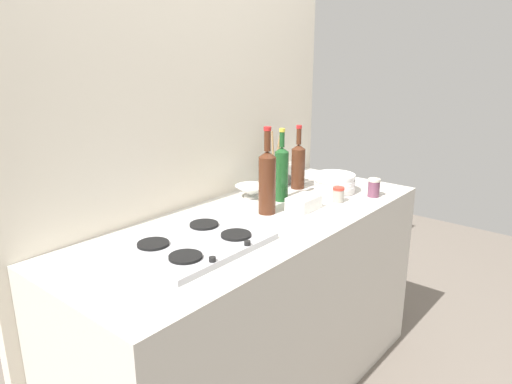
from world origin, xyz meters
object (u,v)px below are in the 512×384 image
(plate_stack, at_px, (334,183))
(wine_bottle_leftmost, at_px, (281,172))
(wine_bottle_mid_right, at_px, (267,180))
(wine_bottle_mid_left, at_px, (298,165))
(condiment_jar_front, at_px, (338,195))
(mixing_bowl, at_px, (251,191))
(condiment_jar_spare, at_px, (293,173))
(stovetop_hob, at_px, (196,243))
(butter_dish, at_px, (304,203))
(utensil_crock, at_px, (277,175))
(condiment_jar_rear, at_px, (374,188))

(plate_stack, bearing_deg, wine_bottle_leftmost, 156.38)
(plate_stack, distance_m, wine_bottle_mid_right, 0.49)
(wine_bottle_mid_left, bearing_deg, condiment_jar_front, -104.23)
(mixing_bowl, bearing_deg, condiment_jar_spare, -0.49)
(stovetop_hob, distance_m, condiment_jar_spare, 0.97)
(wine_bottle_leftmost, height_order, butter_dish, wine_bottle_leftmost)
(utensil_crock, height_order, condiment_jar_front, utensil_crock)
(wine_bottle_mid_right, bearing_deg, mixing_bowl, 57.49)
(utensil_crock, bearing_deg, condiment_jar_front, -92.18)
(stovetop_hob, distance_m, wine_bottle_leftmost, 0.67)
(mixing_bowl, height_order, condiment_jar_spare, condiment_jar_spare)
(condiment_jar_rear, xyz_separation_m, condiment_jar_spare, (-0.06, 0.45, 0.01))
(plate_stack, bearing_deg, condiment_jar_rear, -73.57)
(condiment_jar_rear, bearing_deg, utensil_crock, 110.65)
(wine_bottle_mid_left, bearing_deg, mixing_bowl, 164.63)
(condiment_jar_front, distance_m, condiment_jar_spare, 0.39)
(utensil_crock, bearing_deg, condiment_jar_rear, -69.35)
(wine_bottle_mid_right, height_order, condiment_jar_front, wine_bottle_mid_right)
(stovetop_hob, relative_size, wine_bottle_mid_left, 1.54)
(wine_bottle_mid_left, bearing_deg, wine_bottle_leftmost, -165.20)
(wine_bottle_mid_right, height_order, utensil_crock, wine_bottle_mid_right)
(mixing_bowl, relative_size, utensil_crock, 0.53)
(stovetop_hob, bearing_deg, wine_bottle_mid_left, 9.85)
(wine_bottle_mid_right, xyz_separation_m, butter_dish, (0.14, -0.10, -0.12))
(mixing_bowl, distance_m, condiment_jar_spare, 0.35)
(utensil_crock, distance_m, condiment_jar_rear, 0.50)
(condiment_jar_rear, bearing_deg, plate_stack, 106.43)
(plate_stack, distance_m, mixing_bowl, 0.44)
(condiment_jar_front, distance_m, condiment_jar_rear, 0.21)
(wine_bottle_leftmost, distance_m, utensil_crock, 0.24)
(butter_dish, height_order, condiment_jar_front, condiment_jar_front)
(butter_dish, distance_m, condiment_jar_front, 0.21)
(wine_bottle_mid_left, relative_size, utensil_crock, 1.11)
(wine_bottle_leftmost, xyz_separation_m, utensil_crock, (0.17, 0.15, -0.07))
(wine_bottle_mid_right, distance_m, butter_dish, 0.21)
(butter_dish, bearing_deg, condiment_jar_spare, 41.76)
(wine_bottle_mid_right, xyz_separation_m, condiment_jar_spare, (0.48, 0.20, -0.10))
(mixing_bowl, distance_m, utensil_crock, 0.23)
(wine_bottle_mid_left, bearing_deg, utensil_crock, 122.57)
(mixing_bowl, distance_m, butter_dish, 0.30)
(plate_stack, bearing_deg, wine_bottle_mid_right, 172.50)
(plate_stack, height_order, utensil_crock, utensil_crock)
(wine_bottle_leftmost, bearing_deg, stovetop_hob, -171.90)
(wine_bottle_leftmost, height_order, utensil_crock, wine_bottle_leftmost)
(wine_bottle_mid_right, distance_m, condiment_jar_front, 0.40)
(plate_stack, relative_size, condiment_jar_front, 2.91)
(utensil_crock, bearing_deg, butter_dish, -124.13)
(condiment_jar_rear, bearing_deg, mixing_bowl, 131.64)
(wine_bottle_mid_left, distance_m, condiment_jar_spare, 0.12)
(wine_bottle_mid_left, relative_size, condiment_jar_rear, 3.64)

